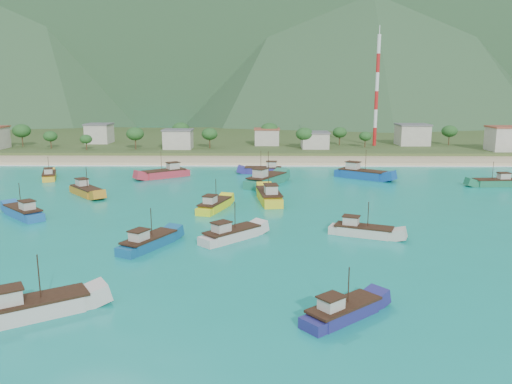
{
  "coord_description": "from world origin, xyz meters",
  "views": [
    {
      "loc": [
        -1.01,
        -69.77,
        20.99
      ],
      "look_at": [
        -2.08,
        18.0,
        3.0
      ],
      "focal_mm": 35.0,
      "sensor_mm": 36.0,
      "label": 1
    }
  ],
  "objects_px": {
    "boat_16": "(86,192)",
    "boat_3": "(362,232)",
    "boat_11": "(165,174)",
    "radio_tower": "(377,91)",
    "boat_20": "(148,243)",
    "boat_2": "(231,235)",
    "boat_21": "(361,174)",
    "boat_4": "(23,213)",
    "boat_5": "(269,197)",
    "boat_19": "(495,183)",
    "boat_14": "(214,206)",
    "boat_18": "(49,176)",
    "boat_17": "(264,171)",
    "boat_26": "(343,313)",
    "boat_0": "(32,309)",
    "boat_27": "(266,180)"
  },
  "relations": [
    {
      "from": "boat_2",
      "to": "boat_20",
      "type": "xyz_separation_m",
      "value": [
        -10.99,
        -3.79,
        -0.01
      ]
    },
    {
      "from": "radio_tower",
      "to": "boat_20",
      "type": "bearing_deg",
      "value": -116.05
    },
    {
      "from": "radio_tower",
      "to": "boat_17",
      "type": "distance_m",
      "value": 67.96
    },
    {
      "from": "boat_4",
      "to": "boat_27",
      "type": "height_order",
      "value": "boat_27"
    },
    {
      "from": "boat_3",
      "to": "boat_11",
      "type": "distance_m",
      "value": 62.53
    },
    {
      "from": "boat_3",
      "to": "boat_14",
      "type": "distance_m",
      "value": 28.12
    },
    {
      "from": "radio_tower",
      "to": "boat_5",
      "type": "height_order",
      "value": "radio_tower"
    },
    {
      "from": "boat_21",
      "to": "boat_17",
      "type": "bearing_deg",
      "value": -70.0
    },
    {
      "from": "boat_3",
      "to": "boat_27",
      "type": "xyz_separation_m",
      "value": [
        -13.85,
        39.67,
        0.43
      ]
    },
    {
      "from": "boat_16",
      "to": "boat_27",
      "type": "relative_size",
      "value": 0.73
    },
    {
      "from": "boat_19",
      "to": "boat_26",
      "type": "distance_m",
      "value": 79.7
    },
    {
      "from": "boat_2",
      "to": "boat_21",
      "type": "bearing_deg",
      "value": 105.64
    },
    {
      "from": "boat_16",
      "to": "boat_3",
      "type": "bearing_deg",
      "value": 109.83
    },
    {
      "from": "radio_tower",
      "to": "boat_4",
      "type": "distance_m",
      "value": 127.26
    },
    {
      "from": "boat_3",
      "to": "boat_21",
      "type": "height_order",
      "value": "boat_21"
    },
    {
      "from": "boat_2",
      "to": "boat_20",
      "type": "relative_size",
      "value": 0.9
    },
    {
      "from": "boat_11",
      "to": "boat_17",
      "type": "distance_m",
      "value": 24.98
    },
    {
      "from": "boat_4",
      "to": "boat_17",
      "type": "height_order",
      "value": "boat_17"
    },
    {
      "from": "boat_4",
      "to": "boat_18",
      "type": "distance_m",
      "value": 38.28
    },
    {
      "from": "boat_2",
      "to": "boat_26",
      "type": "relative_size",
      "value": 1.06
    },
    {
      "from": "boat_4",
      "to": "boat_19",
      "type": "relative_size",
      "value": 0.94
    },
    {
      "from": "boat_18",
      "to": "boat_21",
      "type": "relative_size",
      "value": 0.81
    },
    {
      "from": "boat_2",
      "to": "boat_14",
      "type": "bearing_deg",
      "value": 147.54
    },
    {
      "from": "boat_4",
      "to": "boat_19",
      "type": "xyz_separation_m",
      "value": [
        92.06,
        28.78,
        -0.04
      ]
    },
    {
      "from": "boat_0",
      "to": "boat_2",
      "type": "height_order",
      "value": "boat_0"
    },
    {
      "from": "boat_2",
      "to": "boat_18",
      "type": "distance_m",
      "value": 67.94
    },
    {
      "from": "boat_11",
      "to": "boat_21",
      "type": "relative_size",
      "value": 0.93
    },
    {
      "from": "boat_20",
      "to": "boat_0",
      "type": "bearing_deg",
      "value": -79.01
    },
    {
      "from": "boat_3",
      "to": "boat_21",
      "type": "distance_m",
      "value": 49.45
    },
    {
      "from": "boat_3",
      "to": "boat_19",
      "type": "height_order",
      "value": "boat_19"
    },
    {
      "from": "boat_11",
      "to": "boat_14",
      "type": "bearing_deg",
      "value": 168.67
    },
    {
      "from": "boat_11",
      "to": "boat_16",
      "type": "distance_m",
      "value": 24.31
    },
    {
      "from": "boat_0",
      "to": "boat_20",
      "type": "bearing_deg",
      "value": 130.67
    },
    {
      "from": "radio_tower",
      "to": "boat_14",
      "type": "distance_m",
      "value": 105.25
    },
    {
      "from": "boat_4",
      "to": "boat_5",
      "type": "relative_size",
      "value": 0.76
    },
    {
      "from": "boat_14",
      "to": "boat_16",
      "type": "xyz_separation_m",
      "value": [
        -27.33,
        12.39,
        0.06
      ]
    },
    {
      "from": "boat_11",
      "to": "boat_21",
      "type": "height_order",
      "value": "boat_21"
    },
    {
      "from": "boat_0",
      "to": "boat_5",
      "type": "relative_size",
      "value": 0.86
    },
    {
      "from": "boat_14",
      "to": "boat_27",
      "type": "distance_m",
      "value": 25.62
    },
    {
      "from": "boat_21",
      "to": "boat_26",
      "type": "relative_size",
      "value": 1.45
    },
    {
      "from": "boat_11",
      "to": "boat_19",
      "type": "distance_m",
      "value": 76.31
    },
    {
      "from": "boat_3",
      "to": "boat_18",
      "type": "relative_size",
      "value": 0.97
    },
    {
      "from": "boat_14",
      "to": "boat_26",
      "type": "height_order",
      "value": "boat_14"
    },
    {
      "from": "boat_3",
      "to": "boat_14",
      "type": "bearing_deg",
      "value": -101.99
    },
    {
      "from": "boat_0",
      "to": "boat_14",
      "type": "distance_m",
      "value": 45.01
    },
    {
      "from": "boat_4",
      "to": "boat_5",
      "type": "distance_m",
      "value": 43.34
    },
    {
      "from": "radio_tower",
      "to": "boat_21",
      "type": "distance_m",
      "value": 63.78
    },
    {
      "from": "boat_11",
      "to": "boat_4",
      "type": "bearing_deg",
      "value": 121.38
    },
    {
      "from": "boat_18",
      "to": "boat_21",
      "type": "xyz_separation_m",
      "value": [
        75.27,
        1.67,
        0.32
      ]
    },
    {
      "from": "boat_14",
      "to": "boat_11",
      "type": "bearing_deg",
      "value": 132.53
    }
  ]
}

